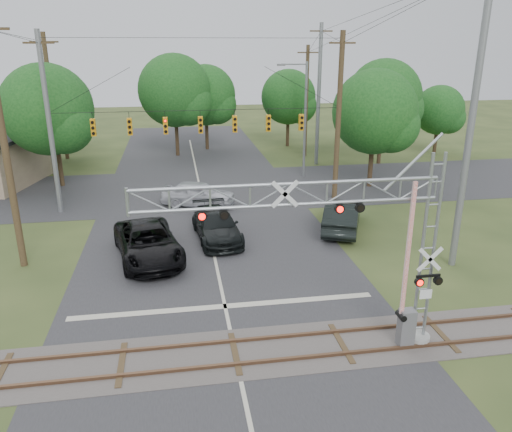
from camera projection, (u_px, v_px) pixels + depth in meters
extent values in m
plane|color=#303F1D|center=(243.00, 390.00, 16.16)|extent=(160.00, 160.00, 0.00)
cube|color=#2D2D30|center=(216.00, 263.00, 25.49)|extent=(14.00, 90.00, 0.02)
cube|color=#2D2D30|center=(200.00, 189.00, 38.55)|extent=(90.00, 12.00, 0.02)
cube|color=#49433F|center=(235.00, 354.00, 18.02)|extent=(90.00, 3.20, 0.05)
cube|color=brown|center=(238.00, 364.00, 17.33)|extent=(90.00, 0.12, 0.14)
cube|color=brown|center=(233.00, 341.00, 18.67)|extent=(90.00, 0.12, 0.14)
cylinder|color=gray|center=(417.00, 338.00, 18.75)|extent=(0.91, 0.91, 0.30)
cube|color=silver|center=(426.00, 294.00, 17.81)|extent=(0.45, 0.03, 0.35)
cube|color=slate|center=(406.00, 328.00, 18.28)|extent=(0.55, 0.45, 1.51)
cube|color=red|center=(408.00, 252.00, 17.24)|extent=(0.14, 0.09, 5.03)
cylinder|color=gray|center=(50.00, 126.00, 31.48)|extent=(0.32, 0.32, 11.50)
cylinder|color=#402E1D|center=(338.00, 119.00, 34.40)|extent=(0.36, 0.36, 11.50)
cylinder|color=black|center=(200.00, 110.00, 32.69)|extent=(19.00, 0.03, 0.03)
cube|color=orange|center=(93.00, 127.00, 31.95)|extent=(0.30, 0.30, 1.10)
cube|color=orange|center=(130.00, 127.00, 32.30)|extent=(0.30, 0.30, 1.10)
cube|color=orange|center=(166.00, 126.00, 32.65)|extent=(0.30, 0.30, 1.10)
cube|color=orange|center=(201.00, 125.00, 33.00)|extent=(0.30, 0.30, 1.10)
cube|color=orange|center=(235.00, 124.00, 33.35)|extent=(0.30, 0.30, 1.10)
cube|color=orange|center=(268.00, 123.00, 33.70)|extent=(0.30, 0.30, 1.10)
cube|color=orange|center=(301.00, 122.00, 34.06)|extent=(0.30, 0.30, 1.10)
imported|color=black|center=(148.00, 243.00, 25.80)|extent=(4.17, 6.88, 1.78)
imported|color=black|center=(217.00, 225.00, 28.48)|extent=(2.83, 5.84, 1.64)
imported|color=#B6B7BE|center=(198.00, 194.00, 34.37)|extent=(5.45, 3.57, 1.72)
imported|color=black|center=(342.00, 215.00, 29.87)|extent=(3.98, 5.93, 1.85)
cylinder|color=gray|center=(305.00, 121.00, 40.77)|extent=(0.21, 0.21, 9.35)
cylinder|color=gray|center=(294.00, 64.00, 39.16)|extent=(2.08, 0.12, 0.12)
cube|color=slate|center=(281.00, 65.00, 39.01)|extent=(0.62, 0.26, 0.16)
cylinder|color=#402E1D|center=(53.00, 112.00, 37.66)|extent=(0.34, 0.34, 11.48)
cube|color=#402E1D|center=(44.00, 42.00, 36.01)|extent=(2.00, 0.12, 0.12)
cylinder|color=gray|center=(319.00, 96.00, 44.61)|extent=(0.34, 0.34, 12.39)
cube|color=#402E1D|center=(321.00, 31.00, 42.82)|extent=(2.00, 0.12, 0.12)
cylinder|color=#402E1D|center=(5.00, 149.00, 23.35)|extent=(0.34, 0.34, 11.96)
cylinder|color=gray|center=(472.00, 122.00, 23.05)|extent=(0.34, 0.34, 14.46)
cylinder|color=#402E1D|center=(306.00, 102.00, 48.40)|extent=(0.34, 0.34, 10.58)
cube|color=#402E1D|center=(308.00, 52.00, 46.90)|extent=(2.00, 0.12, 0.12)
cylinder|color=#352718|center=(65.00, 139.00, 48.27)|extent=(0.36, 0.36, 3.81)
sphere|color=#134416|center=(61.00, 103.00, 47.14)|extent=(5.89, 5.89, 5.89)
cylinder|color=#352718|center=(54.00, 162.00, 37.73)|extent=(0.36, 0.36, 4.33)
sphere|color=#134416|center=(47.00, 110.00, 36.45)|extent=(6.69, 6.69, 6.69)
cylinder|color=#352718|center=(177.00, 133.00, 49.52)|extent=(0.36, 0.36, 4.53)
sphere|color=#134416|center=(175.00, 90.00, 48.18)|extent=(7.00, 7.00, 7.00)
cylinder|color=#352718|center=(207.00, 130.00, 52.61)|extent=(0.36, 0.36, 4.01)
sphere|color=#134416|center=(206.00, 95.00, 51.42)|extent=(6.20, 6.20, 6.20)
cylinder|color=#352718|center=(288.00, 129.00, 54.29)|extent=(0.36, 0.36, 3.76)
sphere|color=#134416|center=(288.00, 97.00, 53.18)|extent=(5.81, 5.81, 5.81)
cylinder|color=#352718|center=(371.00, 161.00, 38.68)|extent=(0.36, 0.36, 4.12)
sphere|color=#134416|center=(375.00, 112.00, 37.46)|extent=(6.37, 6.37, 6.37)
cylinder|color=#352718|center=(380.00, 140.00, 46.24)|extent=(0.36, 0.36, 4.35)
sphere|color=#134416|center=(384.00, 97.00, 44.95)|extent=(6.72, 6.72, 6.72)
cylinder|color=#352718|center=(436.00, 139.00, 50.46)|extent=(0.36, 0.36, 3.15)
sphere|color=#134416|center=(439.00, 110.00, 49.53)|extent=(4.86, 4.86, 4.86)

